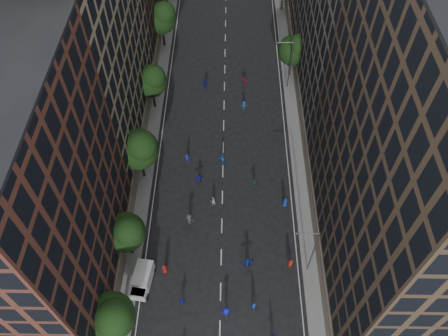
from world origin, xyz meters
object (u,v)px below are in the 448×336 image
object	(u,v)px
streetlamp_near	(312,250)
streetlamp_far	(289,63)
skater_1	(254,306)
cargo_van	(142,279)

from	to	relation	value
streetlamp_near	streetlamp_far	bearing A→B (deg)	90.00
streetlamp_near	skater_1	distance (m)	9.27
streetlamp_far	cargo_van	bearing A→B (deg)	-119.23
cargo_van	skater_1	distance (m)	13.48
streetlamp_near	streetlamp_far	size ratio (longest dim) A/B	1.00
streetlamp_far	cargo_van	world-z (taller)	streetlamp_far
streetlamp_near	cargo_van	world-z (taller)	streetlamp_near
cargo_van	skater_1	bearing A→B (deg)	-4.24
streetlamp_far	streetlamp_near	bearing A→B (deg)	-90.00
cargo_van	skater_1	world-z (taller)	cargo_van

